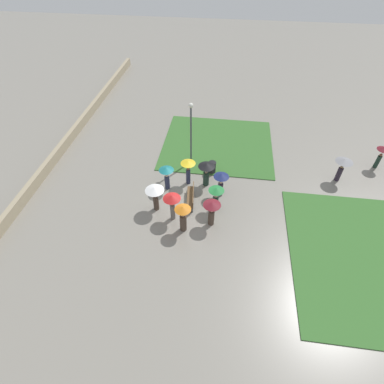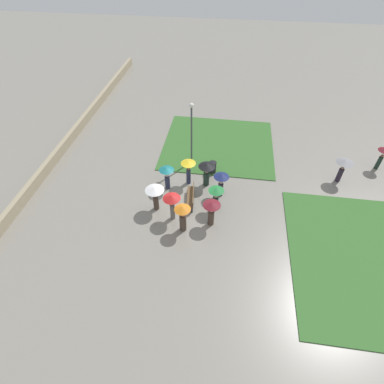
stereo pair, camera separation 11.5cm
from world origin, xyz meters
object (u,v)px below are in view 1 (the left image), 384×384
at_px(crowd_person_orange, 183,215).
at_px(crowd_person_red, 172,201).
at_px(crowd_person_teal, 167,174).
at_px(lamp_post, 191,127).
at_px(lone_walker_near_lawn, 382,152).
at_px(crowd_person_maroon, 212,209).
at_px(trash_bin, 212,167).
at_px(crowd_person_navy, 221,181).
at_px(lone_walker_mid_plaza, 343,165).
at_px(crowd_person_black, 206,170).
at_px(crowd_person_yellow, 188,167).
at_px(crowd_person_green, 216,195).
at_px(crowd_person_white, 155,194).
at_px(park_bench, 191,196).

distance_m(crowd_person_orange, crowd_person_red, 1.13).
bearing_deg(crowd_person_teal, crowd_person_orange, 130.55).
distance_m(lamp_post, lone_walker_near_lawn, 13.63).
bearing_deg(crowd_person_teal, crowd_person_maroon, 154.32).
distance_m(trash_bin, crowd_person_navy, 2.49).
height_order(lone_walker_mid_plaza, lone_walker_near_lawn, same).
xyz_separation_m(trash_bin, crowd_person_black, (1.34, -0.31, 0.83)).
xyz_separation_m(crowd_person_black, lone_walker_mid_plaza, (-1.66, 9.03, 0.04)).
bearing_deg(crowd_person_maroon, crowd_person_yellow, -131.71).
relative_size(crowd_person_yellow, crowd_person_navy, 1.06).
relative_size(crowd_person_orange, crowd_person_green, 1.07).
xyz_separation_m(trash_bin, crowd_person_navy, (2.25, 0.72, 0.80)).
height_order(lamp_post, crowd_person_navy, lamp_post).
height_order(crowd_person_white, crowd_person_teal, crowd_person_white).
bearing_deg(crowd_person_navy, crowd_person_green, 12.42).
xyz_separation_m(crowd_person_navy, crowd_person_black, (-0.91, -1.02, 0.04)).
distance_m(crowd_person_yellow, crowd_person_orange, 4.15).
distance_m(crowd_person_yellow, lone_walker_near_lawn, 13.81).
bearing_deg(lone_walker_mid_plaza, crowd_person_black, 162.23).
relative_size(crowd_person_red, crowd_person_white, 1.07).
relative_size(crowd_person_navy, crowd_person_red, 0.93).
distance_m(crowd_person_green, crowd_person_teal, 3.67).
distance_m(crowd_person_yellow, lone_walker_mid_plaza, 10.39).
distance_m(park_bench, crowd_person_red, 2.05).
bearing_deg(lone_walker_near_lawn, crowd_person_navy, -161.88).
distance_m(lamp_post, crowd_person_navy, 4.31).
xyz_separation_m(crowd_person_teal, lone_walker_near_lawn, (-4.22, 14.67, 0.10)).
distance_m(park_bench, crowd_person_yellow, 2.06).
bearing_deg(crowd_person_green, crowd_person_orange, -178.59).
xyz_separation_m(lamp_post, crowd_person_teal, (2.93, -1.21, -1.82)).
distance_m(crowd_person_red, crowd_person_black, 3.75).
relative_size(park_bench, crowd_person_black, 1.11).
bearing_deg(crowd_person_black, crowd_person_orange, 100.48).
bearing_deg(crowd_person_white, crowd_person_red, 110.45).
bearing_deg(crowd_person_yellow, lone_walker_mid_plaza, 97.21).
bearing_deg(crowd_person_teal, crowd_person_black, -148.98).
xyz_separation_m(lamp_post, crowd_person_black, (2.22, 1.33, -1.77)).
bearing_deg(crowd_person_red, park_bench, 113.67).
xyz_separation_m(crowd_person_maroon, crowd_person_orange, (0.66, -1.57, -0.02)).
bearing_deg(crowd_person_black, crowd_person_yellow, 23.31).
xyz_separation_m(crowd_person_green, crowd_person_teal, (-1.52, -3.35, 0.02)).
relative_size(crowd_person_orange, crowd_person_black, 1.05).
xyz_separation_m(park_bench, trash_bin, (-3.14, 1.06, -0.02)).
xyz_separation_m(crowd_person_yellow, crowd_person_navy, (0.91, 2.24, -0.10)).
xyz_separation_m(crowd_person_orange, crowd_person_navy, (-3.23, 1.95, 0.05)).
xyz_separation_m(lamp_post, crowd_person_orange, (6.36, 0.40, -1.85)).
distance_m(crowd_person_maroon, crowd_person_teal, 4.22).
bearing_deg(crowd_person_black, lone_walker_mid_plaza, -146.49).
bearing_deg(crowd_person_red, lone_walker_mid_plaza, 79.93).
bearing_deg(crowd_person_white, crowd_person_teal, -139.73).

